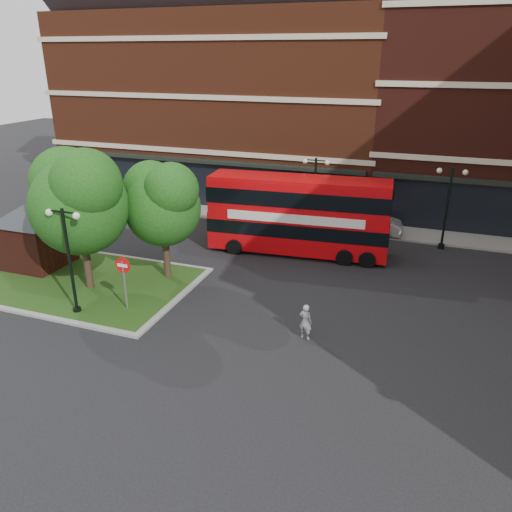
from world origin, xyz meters
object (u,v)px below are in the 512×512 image
at_px(bus, 298,211).
at_px(car_silver, 285,220).
at_px(car_white, 366,222).
at_px(woman, 306,322).

bearing_deg(bus, car_silver, 112.16).
bearing_deg(car_white, bus, 144.81).
bearing_deg(woman, bus, -59.34).
relative_size(bus, car_white, 2.25).
bearing_deg(bus, woman, -77.30).
height_order(woman, car_silver, woman).
distance_m(car_silver, car_white, 5.29).
distance_m(bus, car_white, 6.15).
bearing_deg(car_silver, bus, -157.74).
xyz_separation_m(woman, car_white, (0.41, 14.10, -0.01)).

